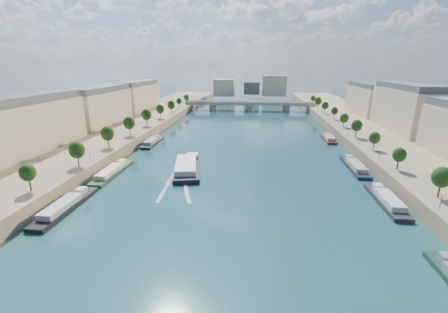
# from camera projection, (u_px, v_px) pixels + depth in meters

# --- Properties ---
(ground) EXTENTS (700.00, 700.00, 0.00)m
(ground) POSITION_uv_depth(u_px,v_px,m) (240.00, 156.00, 132.95)
(ground) COLOR #0B2331
(ground) RESTS_ON ground
(quay_left) EXTENTS (44.00, 520.00, 5.00)m
(quay_left) POSITION_uv_depth(u_px,v_px,m) (86.00, 146.00, 139.78)
(quay_left) COLOR #9E8460
(quay_left) RESTS_ON ground
(quay_right) EXTENTS (44.00, 520.00, 5.00)m
(quay_right) POSITION_uv_depth(u_px,v_px,m) (412.00, 156.00, 124.63)
(quay_right) COLOR #9E8460
(quay_right) RESTS_ON ground
(pave_left) EXTENTS (14.00, 520.00, 0.10)m
(pave_left) POSITION_uv_depth(u_px,v_px,m) (116.00, 141.00, 137.45)
(pave_left) COLOR gray
(pave_left) RESTS_ON quay_left
(pave_right) EXTENTS (14.00, 520.00, 0.10)m
(pave_right) POSITION_uv_depth(u_px,v_px,m) (376.00, 149.00, 125.46)
(pave_right) COLOR gray
(pave_right) RESTS_ON quay_right
(trees_left) EXTENTS (4.80, 268.80, 8.26)m
(trees_left) POSITION_uv_depth(u_px,v_px,m) (121.00, 129.00, 137.53)
(trees_left) COLOR #382B1E
(trees_left) RESTS_ON ground
(trees_right) EXTENTS (4.80, 268.80, 8.26)m
(trees_right) POSITION_uv_depth(u_px,v_px,m) (364.00, 131.00, 133.56)
(trees_right) COLOR #382B1E
(trees_right) RESTS_ON ground
(lamps_left) EXTENTS (0.36, 200.36, 4.28)m
(lamps_left) POSITION_uv_depth(u_px,v_px,m) (115.00, 141.00, 126.67)
(lamps_left) COLOR black
(lamps_left) RESTS_ON ground
(lamps_right) EXTENTS (0.36, 200.36, 4.28)m
(lamps_right) POSITION_uv_depth(u_px,v_px,m) (361.00, 139.00, 129.87)
(lamps_right) COLOR black
(lamps_right) RESTS_ON ground
(buildings_left) EXTENTS (16.00, 226.00, 23.20)m
(buildings_left) POSITION_uv_depth(u_px,v_px,m) (71.00, 112.00, 148.41)
(buildings_left) COLOR beige
(buildings_left) RESTS_ON ground
(buildings_right) EXTENTS (16.00, 226.00, 23.20)m
(buildings_right) POSITION_uv_depth(u_px,v_px,m) (436.00, 118.00, 130.53)
(buildings_right) COLOR beige
(buildings_right) RESTS_ON ground
(skyline) EXTENTS (79.00, 42.00, 22.00)m
(skyline) POSITION_uv_depth(u_px,v_px,m) (254.00, 87.00, 336.70)
(skyline) COLOR beige
(skyline) RESTS_ON ground
(bridge) EXTENTS (112.00, 12.00, 8.15)m
(bridge) POSITION_uv_depth(u_px,v_px,m) (249.00, 105.00, 260.63)
(bridge) COLOR #C1B79E
(bridge) RESTS_ON ground
(tour_barge) EXTENTS (15.15, 33.05, 4.33)m
(tour_barge) POSITION_uv_depth(u_px,v_px,m) (187.00, 166.00, 115.38)
(tour_barge) COLOR black
(tour_barge) RESTS_ON ground
(wake) EXTENTS (12.60, 26.02, 0.04)m
(wake) POSITION_uv_depth(u_px,v_px,m) (176.00, 186.00, 100.09)
(wake) COLOR silver
(wake) RESTS_ON ground
(moored_barges_left) EXTENTS (5.00, 164.04, 3.60)m
(moored_barges_left) POSITION_uv_depth(u_px,v_px,m) (80.00, 196.00, 90.53)
(moored_barges_left) COLOR #182136
(moored_barges_left) RESTS_ON ground
(moored_barges_right) EXTENTS (5.00, 163.90, 3.60)m
(moored_barges_right) POSITION_uv_depth(u_px,v_px,m) (388.00, 202.00, 86.28)
(moored_barges_right) COLOR black
(moored_barges_right) RESTS_ON ground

